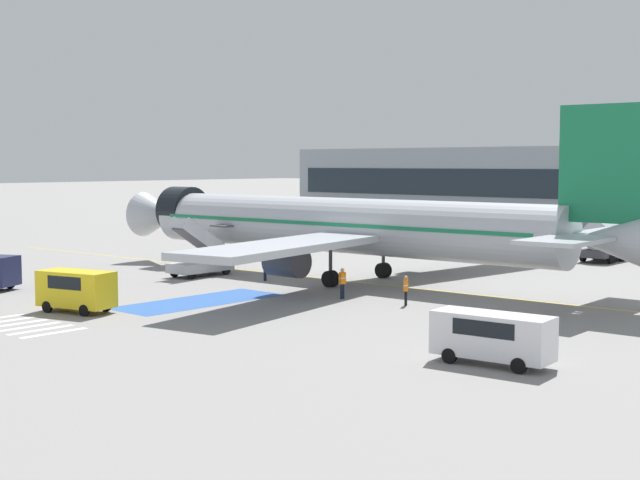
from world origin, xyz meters
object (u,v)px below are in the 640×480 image
object	(u,v)px
ground_crew_0	(406,288)
ground_crew_2	(265,266)
service_van_1	(492,334)
service_van_2	(76,288)
terminal_building	(598,188)
airliner	(347,226)
ground_crew_1	(342,281)
boarding_stairs_forward	(201,262)
fuel_tanker	(613,239)

from	to	relation	value
ground_crew_0	ground_crew_2	size ratio (longest dim) A/B	0.99
service_van_1	service_van_2	world-z (taller)	service_van_2
service_van_1	service_van_2	distance (m)	24.24
ground_crew_2	terminal_building	xyz separation A→B (m)	(-4.20, 62.21, 4.13)
airliner	ground_crew_1	world-z (taller)	airliner
boarding_stairs_forward	ground_crew_2	xyz separation A→B (m)	(5.47, 1.18, -0.02)
airliner	fuel_tanker	size ratio (longest dim) A/B	4.60
airliner	ground_crew_0	size ratio (longest dim) A/B	25.13
service_van_2	ground_crew_2	xyz separation A→B (m)	(-1.60, 16.19, -0.34)
fuel_tanker	service_van_2	size ratio (longest dim) A/B	2.06
airliner	ground_crew_2	bearing A→B (deg)	127.95
fuel_tanker	service_van_1	size ratio (longest dim) A/B	1.89
service_van_2	ground_crew_0	bearing A→B (deg)	-55.71
boarding_stairs_forward	ground_crew_1	size ratio (longest dim) A/B	2.82
boarding_stairs_forward	terminal_building	xyz separation A→B (m)	(1.27, 63.39, 4.11)
service_van_1	service_van_2	bearing A→B (deg)	-85.88
ground_crew_0	service_van_2	bearing A→B (deg)	110.46
service_van_1	terminal_building	distance (m)	80.08
service_van_1	ground_crew_0	world-z (taller)	service_van_1
airliner	terminal_building	xyz separation A→B (m)	(-8.57, 58.50, 1.26)
ground_crew_0	terminal_building	world-z (taller)	terminal_building
fuel_tanker	service_van_1	bearing A→B (deg)	-73.91
service_van_1	ground_crew_1	world-z (taller)	service_van_1
terminal_building	fuel_tanker	bearing A→B (deg)	-63.28
fuel_tanker	terminal_building	distance (m)	36.75
airliner	fuel_tanker	xyz separation A→B (m)	(7.88, 25.81, -2.15)
terminal_building	ground_crew_0	bearing A→B (deg)	-74.37
ground_crew_0	ground_crew_2	world-z (taller)	ground_crew_2
service_van_2	boarding_stairs_forward	bearing A→B (deg)	10.60
boarding_stairs_forward	ground_crew_2	bearing A→B (deg)	9.71
boarding_stairs_forward	service_van_1	distance (m)	32.82
service_van_1	ground_crew_1	distance (m)	18.60
boarding_stairs_forward	terminal_building	world-z (taller)	terminal_building
service_van_2	service_van_1	bearing A→B (deg)	-94.83
boarding_stairs_forward	fuel_tanker	bearing A→B (deg)	57.59
ground_crew_2	terminal_building	size ratio (longest dim) A/B	0.02
airliner	ground_crew_1	size ratio (longest dim) A/B	23.46
service_van_1	ground_crew_1	xyz separation A→B (m)	(-16.06, 9.37, -0.17)
fuel_tanker	ground_crew_1	bearing A→B (deg)	-96.57
airliner	fuel_tanker	distance (m)	27.08
fuel_tanker	ground_crew_0	xyz separation A→B (m)	(1.57, -31.71, -0.73)
fuel_tanker	ground_crew_1	distance (m)	32.36
ground_crew_1	fuel_tanker	bearing A→B (deg)	178.61
ground_crew_0	ground_crew_2	bearing A→B (deg)	52.60
fuel_tanker	ground_crew_0	bearing A→B (deg)	-88.74
service_van_1	terminal_building	xyz separation A→B (m)	(-29.69, 74.28, 3.88)
boarding_stairs_forward	ground_crew_2	distance (m)	5.59
ground_crew_2	service_van_1	bearing A→B (deg)	-133.13
service_van_2	airliner	bearing A→B (deg)	-22.54
boarding_stairs_forward	ground_crew_0	size ratio (longest dim) A/B	3.02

